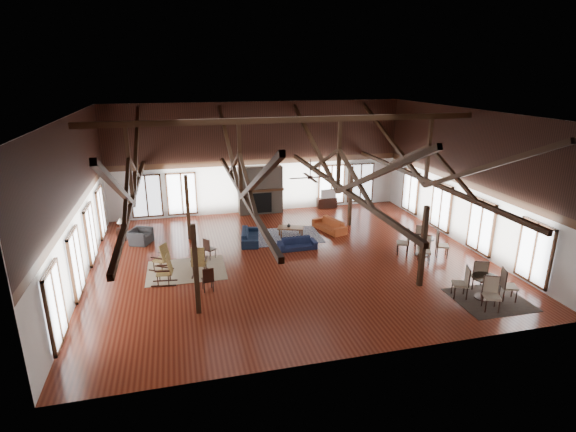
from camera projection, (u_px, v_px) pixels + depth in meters
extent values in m
plane|color=maroon|center=(291.00, 259.00, 18.83)|extent=(16.00, 16.00, 0.00)
cube|color=black|center=(291.00, 113.00, 16.98)|extent=(16.00, 14.00, 0.02)
cube|color=silver|center=(259.00, 158.00, 24.36)|extent=(16.00, 0.02, 6.00)
cube|color=silver|center=(359.00, 257.00, 11.45)|extent=(16.00, 0.02, 6.00)
cube|color=silver|center=(74.00, 204.00, 16.05)|extent=(0.02, 14.00, 6.00)
cube|color=silver|center=(466.00, 179.00, 19.76)|extent=(0.02, 14.00, 6.00)
cube|color=black|center=(291.00, 120.00, 17.06)|extent=(15.60, 0.18, 0.22)
cube|color=black|center=(133.00, 199.00, 16.50)|extent=(0.16, 13.70, 0.18)
cube|color=black|center=(129.00, 162.00, 16.08)|extent=(0.14, 0.14, 2.70)
cube|color=black|center=(136.00, 150.00, 19.35)|extent=(0.15, 7.07, 3.12)
cube|color=black|center=(119.00, 190.00, 12.89)|extent=(0.15, 7.07, 3.12)
cube|color=black|center=(241.00, 192.00, 17.43)|extent=(0.16, 13.70, 0.18)
cube|color=black|center=(240.00, 157.00, 17.01)|extent=(0.14, 0.14, 2.70)
cube|color=black|center=(229.00, 146.00, 20.28)|extent=(0.15, 7.07, 3.12)
cube|color=black|center=(256.00, 182.00, 13.82)|extent=(0.15, 7.07, 3.12)
cube|color=black|center=(338.00, 186.00, 18.35)|extent=(0.16, 13.70, 0.18)
cube|color=black|center=(339.00, 153.00, 17.94)|extent=(0.14, 0.14, 2.70)
cube|color=black|center=(313.00, 143.00, 21.20)|extent=(0.15, 7.07, 3.12)
cube|color=black|center=(376.00, 175.00, 14.75)|extent=(0.15, 7.07, 3.12)
cube|color=black|center=(426.00, 180.00, 19.28)|extent=(0.16, 13.70, 0.18)
cube|color=black|center=(429.00, 149.00, 18.86)|extent=(0.14, 0.14, 2.70)
cube|color=black|center=(391.00, 140.00, 22.13)|extent=(0.15, 7.07, 3.12)
cube|color=black|center=(482.00, 169.00, 15.67)|extent=(0.15, 7.07, 3.12)
cube|color=black|center=(196.00, 270.00, 14.21)|extent=(0.16, 0.16, 3.05)
cube|color=black|center=(423.00, 247.00, 16.06)|extent=(0.16, 0.16, 3.05)
cube|color=black|center=(188.00, 208.00, 20.66)|extent=(0.16, 0.16, 3.05)
cube|color=black|center=(350.00, 196.00, 22.52)|extent=(0.16, 0.16, 3.05)
cube|color=#6A5E51|center=(260.00, 190.00, 24.59)|extent=(2.40, 0.62, 2.60)
cube|color=black|center=(262.00, 203.00, 24.50)|extent=(1.10, 0.06, 1.10)
cube|color=#331C0F|center=(261.00, 190.00, 24.32)|extent=(2.50, 0.20, 0.12)
cylinder|color=black|center=(310.00, 168.00, 16.77)|extent=(0.04, 0.04, 0.70)
cylinder|color=black|center=(310.00, 178.00, 16.88)|extent=(0.20, 0.20, 0.10)
cube|color=black|center=(322.00, 177.00, 16.99)|extent=(0.70, 0.12, 0.02)
cube|color=black|center=(307.00, 175.00, 17.30)|extent=(0.12, 0.70, 0.02)
cube|color=black|center=(299.00, 178.00, 16.78)|extent=(0.70, 0.12, 0.02)
cube|color=black|center=(314.00, 180.00, 16.47)|extent=(0.12, 0.70, 0.02)
imported|color=#141B39|center=(297.00, 244.00, 19.83)|extent=(1.71, 0.70, 0.50)
imported|color=#131F35|center=(250.00, 236.00, 20.65)|extent=(2.06, 1.10, 0.57)
imported|color=#9B411E|center=(329.00, 225.00, 22.11)|extent=(2.09, 1.31, 0.57)
cube|color=brown|center=(291.00, 228.00, 21.29)|extent=(1.34, 0.98, 0.06)
cube|color=brown|center=(281.00, 235.00, 21.06)|extent=(0.06, 0.06, 0.40)
cube|color=brown|center=(279.00, 232.00, 21.43)|extent=(0.06, 0.06, 0.40)
cube|color=brown|center=(302.00, 233.00, 21.30)|extent=(0.06, 0.06, 0.40)
cube|color=brown|center=(300.00, 230.00, 21.66)|extent=(0.06, 0.06, 0.40)
imported|color=#B2B2B2|center=(289.00, 225.00, 21.27)|extent=(0.24, 0.24, 0.19)
imported|color=#28282A|center=(140.00, 236.00, 20.46)|extent=(1.29, 1.22, 0.66)
cube|color=black|center=(122.00, 234.00, 20.89)|extent=(0.42, 0.42, 0.56)
cylinder|color=black|center=(121.00, 225.00, 20.75)|extent=(0.08, 0.08, 0.33)
cone|color=beige|center=(120.00, 221.00, 20.68)|extent=(0.30, 0.30, 0.24)
cube|color=olive|center=(161.00, 260.00, 17.67)|extent=(0.66, 0.67, 0.05)
cube|color=olive|center=(165.00, 253.00, 17.50)|extent=(0.42, 0.52, 0.71)
cube|color=black|center=(158.00, 271.00, 17.61)|extent=(0.76, 0.51, 0.05)
cube|color=black|center=(164.00, 267.00, 17.98)|extent=(0.76, 0.51, 0.05)
cube|color=olive|center=(199.00, 263.00, 17.32)|extent=(0.62, 0.60, 0.05)
cube|color=olive|center=(198.00, 257.00, 16.98)|extent=(0.55, 0.31, 0.74)
cube|color=black|center=(194.00, 273.00, 17.45)|extent=(0.27, 0.90, 0.05)
cube|color=black|center=(205.00, 273.00, 17.45)|extent=(0.27, 0.90, 0.05)
cube|color=olive|center=(164.00, 273.00, 16.50)|extent=(0.55, 0.57, 0.05)
cube|color=olive|center=(169.00, 264.00, 16.42)|extent=(0.26, 0.53, 0.73)
cube|color=black|center=(164.00, 286.00, 16.43)|extent=(0.90, 0.17, 0.05)
cube|color=black|center=(165.00, 281.00, 16.83)|extent=(0.90, 0.17, 0.05)
cube|color=black|center=(210.00, 249.00, 18.76)|extent=(0.55, 0.55, 0.05)
cube|color=black|center=(206.00, 245.00, 18.56)|extent=(0.27, 0.33, 0.51)
cylinder|color=black|center=(210.00, 254.00, 18.83)|extent=(0.03, 0.03, 0.42)
cube|color=black|center=(208.00, 280.00, 16.02)|extent=(0.44, 0.44, 0.05)
cube|color=black|center=(208.00, 275.00, 15.78)|extent=(0.39, 0.08, 0.51)
cylinder|color=black|center=(208.00, 285.00, 16.08)|extent=(0.03, 0.03, 0.42)
cylinder|color=black|center=(486.00, 278.00, 15.35)|extent=(0.92, 0.92, 0.04)
cylinder|color=black|center=(484.00, 288.00, 15.47)|extent=(0.10, 0.10, 0.77)
cylinder|color=black|center=(483.00, 298.00, 15.59)|extent=(0.55, 0.55, 0.04)
cylinder|color=black|center=(423.00, 238.00, 18.99)|extent=(0.93, 0.93, 0.04)
cylinder|color=black|center=(422.00, 246.00, 19.11)|extent=(0.10, 0.10, 0.77)
cylinder|color=black|center=(421.00, 255.00, 19.23)|extent=(0.56, 0.56, 0.04)
imported|color=#B2B2B2|center=(488.00, 276.00, 15.34)|extent=(0.15, 0.15, 0.09)
imported|color=#B2B2B2|center=(424.00, 236.00, 19.05)|extent=(0.15, 0.15, 0.10)
cube|color=black|center=(327.00, 203.00, 25.87)|extent=(1.12, 0.42, 0.56)
imported|color=#B2B2B2|center=(328.00, 193.00, 25.72)|extent=(0.94, 0.22, 0.53)
cube|color=tan|center=(186.00, 270.00, 17.77)|extent=(3.07, 2.43, 0.01)
cube|color=#171E42|center=(287.00, 236.00, 21.45)|extent=(3.27, 2.51, 0.01)
cube|color=black|center=(490.00, 300.00, 15.47)|extent=(2.45, 2.23, 0.01)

